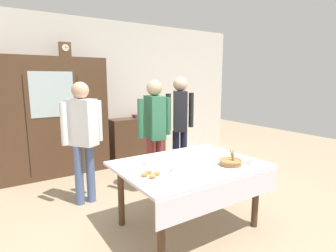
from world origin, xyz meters
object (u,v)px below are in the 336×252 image
object	(u,v)px
book_stack	(137,116)
tea_cup_center	(175,169)
tea_cup_far_right	(219,151)
bread_basket	(231,162)
person_by_cabinet	(180,118)
bookshelf_low	(138,138)
spoon_center	(204,150)
wall_cabinet	(51,118)
mantel_clock	(65,50)
person_behind_table_left	(155,126)
person_behind_table_right	(82,131)
pastry_plate	(151,176)
spoon_back_edge	(188,178)
dining_table	(190,173)
tea_cup_far_left	(148,163)
tea_cup_near_left	(252,161)
spoon_far_right	(215,169)
tea_cup_mid_right	(202,160)

from	to	relation	value
book_stack	tea_cup_center	size ratio (longest dim) A/B	1.63
tea_cup_far_right	tea_cup_center	xyz separation A→B (m)	(-0.83, -0.26, 0.00)
bread_basket	person_by_cabinet	world-z (taller)	person_by_cabinet
bookshelf_low	spoon_center	world-z (taller)	bookshelf_low
wall_cabinet	mantel_clock	bearing A→B (deg)	-0.13
bread_basket	person_behind_table_left	bearing A→B (deg)	97.16
mantel_clock	person_behind_table_right	distance (m)	1.78
pastry_plate	spoon_back_edge	world-z (taller)	pastry_plate
tea_cup_far_right	spoon_back_edge	xyz separation A→B (m)	(-0.84, -0.47, -0.02)
mantel_clock	tea_cup_far_right	size ratio (longest dim) A/B	1.85
dining_table	tea_cup_far_left	size ratio (longest dim) A/B	11.52
wall_cabinet	tea_cup_far_left	size ratio (longest dim) A/B	15.14
dining_table	spoon_center	bearing A→B (deg)	34.88
tea_cup_near_left	person_by_cabinet	distance (m)	1.62
person_by_cabinet	spoon_back_edge	bearing A→B (deg)	-123.62
bread_basket	person_behind_table_right	bearing A→B (deg)	126.90
tea_cup_far_left	person_behind_table_left	bearing A→B (deg)	55.35
tea_cup_far_left	spoon_far_right	size ratio (longest dim) A/B	1.09
tea_cup_far_left	spoon_far_right	xyz separation A→B (m)	(0.51, -0.47, -0.02)
mantel_clock	pastry_plate	distance (m)	3.01
book_stack	tea_cup_mid_right	bearing A→B (deg)	-102.20
pastry_plate	person_behind_table_left	world-z (taller)	person_behind_table_left
mantel_clock	bookshelf_low	size ratio (longest dim) A/B	0.21
tea_cup_mid_right	person_behind_table_left	world-z (taller)	person_behind_table_left
tea_cup_mid_right	tea_cup_near_left	bearing A→B (deg)	-39.23
bookshelf_low	tea_cup_far_right	size ratio (longest dim) A/B	8.63
wall_cabinet	person_by_cabinet	size ratio (longest dim) A/B	1.19
wall_cabinet	book_stack	xyz separation A→B (m)	(1.61, 0.05, -0.11)
spoon_far_right	tea_cup_far_right	bearing A→B (deg)	43.27
pastry_plate	spoon_center	size ratio (longest dim) A/B	2.35
bread_basket	person_behind_table_right	xyz separation A→B (m)	(-1.11, 1.48, 0.20)
spoon_center	tea_cup_center	bearing A→B (deg)	-149.52
bookshelf_low	bread_basket	xyz separation A→B (m)	(-0.38, -2.90, 0.33)
book_stack	bread_basket	size ratio (longest dim) A/B	0.88
spoon_center	person_by_cabinet	xyz separation A→B (m)	(0.26, 0.89, 0.28)
tea_cup_far_left	tea_cup_near_left	xyz separation A→B (m)	(0.95, -0.57, 0.00)
bookshelf_low	book_stack	xyz separation A→B (m)	(0.00, 0.00, 0.46)
person_behind_table_right	tea_cup_mid_right	bearing A→B (deg)	-53.56
spoon_back_edge	bookshelf_low	bearing A→B (deg)	71.44
dining_table	tea_cup_mid_right	size ratio (longest dim) A/B	11.52
tea_cup_mid_right	tea_cup_center	xyz separation A→B (m)	(-0.41, -0.09, 0.00)
tea_cup_center	dining_table	bearing A→B (deg)	21.40
book_stack	tea_cup_far_left	xyz separation A→B (m)	(-1.11, -2.43, -0.13)
tea_cup_far_left	tea_cup_center	bearing A→B (deg)	-68.67
book_stack	person_behind_table_right	bearing A→B (deg)	-136.57
mantel_clock	tea_cup_center	distance (m)	3.03
wall_cabinet	person_behind_table_left	bearing A→B (deg)	-55.37
bread_basket	book_stack	bearing A→B (deg)	82.56
mantel_clock	spoon_far_right	size ratio (longest dim) A/B	2.02
bread_basket	tea_cup_mid_right	bearing A→B (deg)	129.22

